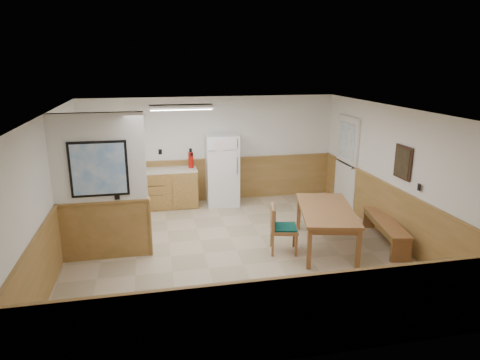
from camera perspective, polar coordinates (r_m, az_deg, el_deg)
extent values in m
plane|color=tan|center=(7.80, -0.49, -9.34)|extent=(6.00, 6.00, 0.00)
cube|color=silver|center=(7.12, -0.54, 9.23)|extent=(6.00, 6.00, 0.02)
cube|color=white|center=(10.24, -3.86, 4.07)|extent=(6.00, 0.02, 2.50)
cube|color=white|center=(8.46, 19.82, 0.71)|extent=(0.02, 6.00, 2.50)
cube|color=white|center=(7.40, -23.93, -1.77)|extent=(0.02, 6.00, 2.50)
cube|color=#A97943|center=(10.39, -3.77, -0.01)|extent=(6.00, 0.04, 1.00)
cube|color=#A97943|center=(8.66, 19.25, -4.09)|extent=(0.04, 6.00, 1.00)
cube|color=#A97943|center=(7.64, -23.16, -7.14)|extent=(0.04, 6.00, 1.00)
cube|color=white|center=(7.35, -18.33, 2.71)|extent=(1.50, 0.15, 1.50)
cube|color=#A97943|center=(7.71, -17.54, -6.38)|extent=(1.50, 0.17, 1.00)
cube|color=black|center=(7.29, -18.31, 1.40)|extent=(0.92, 0.03, 0.92)
cube|color=white|center=(7.27, -18.32, 1.37)|extent=(0.84, 0.01, 0.84)
cube|color=#B2863F|center=(10.04, -9.74, -1.19)|extent=(1.40, 0.60, 0.86)
cube|color=#B2863F|center=(10.10, -18.10, -1.65)|extent=(0.06, 0.60, 0.86)
cube|color=#B2863F|center=(10.04, -13.90, -1.42)|extent=(0.06, 0.60, 0.86)
cube|color=beige|center=(9.91, -12.17, 1.17)|extent=(2.20, 0.60, 0.04)
cube|color=beige|center=(10.19, -12.20, 1.96)|extent=(2.20, 0.02, 0.10)
cube|color=white|center=(10.11, 14.01, 2.19)|extent=(0.05, 1.02, 2.15)
cube|color=white|center=(10.11, 13.95, 2.18)|extent=(0.04, 0.90, 2.05)
cube|color=silver|center=(9.99, 14.02, 5.11)|extent=(0.02, 0.76, 0.80)
cube|color=white|center=(10.09, -15.81, 5.08)|extent=(0.80, 0.03, 1.00)
cube|color=white|center=(10.08, -15.81, 5.06)|extent=(0.70, 0.01, 0.90)
cube|color=#351F15|center=(8.13, 20.92, 2.21)|extent=(0.03, 0.50, 0.60)
cube|color=black|center=(8.12, 20.80, 2.20)|extent=(0.01, 0.42, 0.52)
cube|color=white|center=(8.30, -7.85, 9.65)|extent=(1.20, 0.30, 0.08)
cube|color=white|center=(8.30, -7.84, 9.34)|extent=(1.15, 0.25, 0.01)
cube|color=white|center=(10.00, -2.42, 1.38)|extent=(0.76, 0.73, 1.67)
cube|color=silver|center=(9.56, -0.35, 4.93)|extent=(0.03, 0.02, 0.22)
cube|color=silver|center=(9.67, -0.35, 1.91)|extent=(0.03, 0.02, 0.39)
cube|color=#A55F3C|center=(7.80, 11.47, -3.92)|extent=(1.32, 1.99, 0.05)
cube|color=#A55F3C|center=(7.83, 11.44, -4.43)|extent=(1.20, 1.87, 0.10)
cube|color=#A55F3C|center=(7.10, 9.21, -9.07)|extent=(0.08, 0.08, 0.70)
cube|color=#A55F3C|center=(8.67, 7.85, -4.38)|extent=(0.08, 0.08, 0.70)
cube|color=#A55F3C|center=(7.24, 15.52, -8.94)|extent=(0.08, 0.08, 0.70)
cube|color=#A55F3C|center=(8.79, 13.01, -4.37)|extent=(0.08, 0.08, 0.70)
cube|color=#A55F3C|center=(8.37, 18.88, -5.29)|extent=(0.67, 1.69, 0.05)
cube|color=#A55F3C|center=(7.85, 21.61, -8.74)|extent=(0.35, 0.12, 0.40)
cube|color=#A55F3C|center=(9.08, 16.29, -4.96)|extent=(0.35, 0.12, 0.40)
cube|color=#A55F3C|center=(7.63, 5.87, -6.57)|extent=(0.56, 0.56, 0.06)
cube|color=#0E4640|center=(7.62, 5.88, -6.25)|extent=(0.51, 0.51, 0.03)
cube|color=#A55F3C|center=(7.54, 4.37, -4.95)|extent=(0.15, 0.47, 0.40)
cube|color=#0E4640|center=(7.53, 2.80, -4.95)|extent=(0.11, 0.40, 0.34)
cube|color=#A55F3C|center=(7.52, 4.38, -8.75)|extent=(0.05, 0.05, 0.39)
cube|color=#A55F3C|center=(7.89, 4.21, -7.52)|extent=(0.05, 0.05, 0.39)
cube|color=#A55F3C|center=(7.56, 7.52, -8.72)|extent=(0.05, 0.05, 0.39)
cube|color=#A55F3C|center=(7.93, 7.19, -7.50)|extent=(0.05, 0.05, 0.39)
cylinder|color=#B21009|center=(9.92, -6.57, 2.66)|extent=(0.14, 0.14, 0.37)
cylinder|color=black|center=(9.87, -6.61, 3.96)|extent=(0.06, 0.06, 0.08)
cylinder|color=green|center=(9.96, -16.41, 1.66)|extent=(0.08, 0.08, 0.20)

